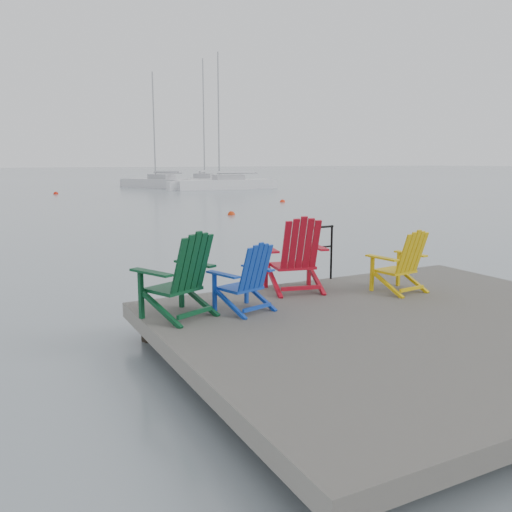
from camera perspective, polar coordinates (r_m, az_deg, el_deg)
name	(u,v)px	position (r m, az deg, el deg)	size (l,w,h in m)	color
ground	(412,359)	(7.16, 16.14, -10.35)	(400.00, 400.00, 0.00)	gray
dock	(414,332)	(7.05, 16.27, -7.70)	(6.00, 5.00, 1.40)	#2F2D2A
handrail	(320,248)	(8.90, 6.80, 0.88)	(0.48, 0.04, 0.90)	black
chair_green	(181,275)	(6.78, -7.95, -1.99)	(1.05, 1.01, 1.08)	#0A3B1E
chair_blue	(246,277)	(7.01, -1.05, -2.22)	(0.85, 0.81, 0.91)	#0F37A3
chair_red	(296,254)	(8.07, 4.20, 0.18)	(1.02, 0.97, 1.13)	#A50C1B
chair_yellow	(402,261)	(8.33, 15.10, -0.52)	(0.81, 0.76, 0.94)	gold
sailboat_near	(159,184)	(50.44, -10.17, 7.49)	(5.39, 7.50, 10.48)	silver
sailboat_mid	(204,182)	(53.27, -5.49, 7.73)	(6.36, 8.91, 12.24)	#BBBBBF
sailboat_far	(224,185)	(47.66, -3.35, 7.49)	(8.60, 2.81, 11.67)	silver
buoy_a	(231,215)	(24.76, -2.61, 4.34)	(0.35, 0.35, 0.35)	red
buoy_c	(283,202)	(32.48, 2.81, 5.69)	(0.32, 0.32, 0.32)	red
buoy_d	(56,194)	(42.75, -20.32, 6.12)	(0.37, 0.37, 0.37)	red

